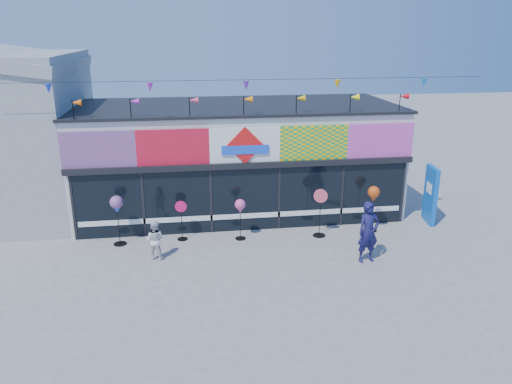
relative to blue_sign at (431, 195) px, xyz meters
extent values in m
plane|color=slate|center=(-6.81, -3.21, -1.06)|extent=(80.00, 80.00, 0.00)
cube|color=silver|center=(-6.81, 2.79, 0.94)|extent=(12.00, 5.00, 4.00)
cube|color=black|center=(-6.81, 0.23, 0.09)|extent=(11.60, 0.12, 2.30)
cube|color=black|center=(-6.81, 0.19, 1.34)|extent=(12.00, 0.30, 0.20)
cube|color=white|center=(-6.81, 0.20, -0.51)|extent=(11.40, 0.10, 0.18)
cube|color=black|center=(-6.81, 2.79, 2.99)|extent=(12.20, 5.20, 0.10)
cube|color=black|center=(-12.61, 0.22, 0.09)|extent=(0.08, 0.14, 2.30)
cube|color=black|center=(-10.31, 0.22, 0.09)|extent=(0.08, 0.14, 2.30)
cube|color=black|center=(-8.01, 0.22, 0.09)|extent=(0.08, 0.14, 2.30)
cube|color=black|center=(-5.61, 0.22, 0.09)|extent=(0.08, 0.14, 2.30)
cube|color=black|center=(-3.31, 0.22, 0.09)|extent=(0.08, 0.14, 2.30)
cube|color=black|center=(-1.01, 0.22, 0.09)|extent=(0.08, 0.14, 2.30)
cube|color=red|center=(-11.61, 0.21, 2.04)|extent=(2.40, 0.08, 1.20)
cube|color=red|center=(-9.21, 0.21, 2.04)|extent=(2.40, 0.08, 1.20)
cube|color=white|center=(-6.81, 0.21, 2.04)|extent=(2.40, 0.08, 1.20)
cube|color=yellow|center=(-4.41, 0.21, 2.04)|extent=(2.40, 0.08, 1.20)
cube|color=#D848AD|center=(-2.01, 0.21, 2.04)|extent=(2.40, 0.08, 1.20)
cube|color=red|center=(-6.81, 0.15, 2.04)|extent=(1.27, 0.06, 1.27)
cube|color=blue|center=(-6.81, 0.13, 1.89)|extent=(1.60, 0.05, 0.30)
cube|color=green|center=(-10.84, 0.27, -0.07)|extent=(0.78, 0.03, 0.78)
cube|color=#F65281|center=(-9.50, 0.27, 0.14)|extent=(0.92, 0.03, 0.92)
cube|color=orange|center=(-8.15, 0.27, 0.47)|extent=(0.78, 0.03, 0.78)
cube|color=green|center=(-6.81, 0.27, -0.08)|extent=(0.92, 0.03, 0.92)
cube|color=blue|center=(-5.47, 0.27, 0.18)|extent=(0.78, 0.03, 0.78)
cube|color=#EA4B16|center=(-4.12, 0.27, 0.39)|extent=(0.92, 0.03, 0.92)
cube|color=#A6239B|center=(-2.78, 0.27, -0.11)|extent=(0.78, 0.03, 0.78)
cylinder|color=black|center=(-12.31, 0.44, 3.29)|extent=(0.03, 0.03, 0.70)
cone|color=#FF660D|center=(-12.17, 0.44, 3.54)|extent=(0.30, 0.22, 0.22)
cylinder|color=black|center=(-10.51, 0.44, 3.29)|extent=(0.03, 0.03, 0.70)
cone|color=#B126B4|center=(-10.37, 0.44, 3.54)|extent=(0.30, 0.22, 0.22)
cylinder|color=black|center=(-8.61, 0.44, 3.29)|extent=(0.03, 0.03, 0.70)
cone|color=#D14561|center=(-8.47, 0.44, 3.54)|extent=(0.30, 0.22, 0.22)
cylinder|color=black|center=(-6.81, 0.44, 3.29)|extent=(0.03, 0.03, 0.70)
cone|color=orange|center=(-6.67, 0.44, 3.54)|extent=(0.30, 0.22, 0.22)
cylinder|color=black|center=(-5.01, 0.44, 3.29)|extent=(0.03, 0.03, 0.70)
cone|color=#DAA20B|center=(-4.87, 0.44, 3.54)|extent=(0.30, 0.22, 0.22)
cylinder|color=black|center=(-3.11, 0.44, 3.29)|extent=(0.03, 0.03, 0.70)
cone|color=#FFF215|center=(-2.97, 0.44, 3.54)|extent=(0.30, 0.22, 0.22)
cylinder|color=black|center=(-1.31, 0.44, 3.29)|extent=(0.03, 0.03, 0.70)
cone|color=red|center=(-1.17, 0.44, 3.54)|extent=(0.30, 0.22, 0.22)
cylinder|color=black|center=(-6.81, -0.21, 4.24)|extent=(16.00, 0.01, 0.01)
cone|color=blue|center=(-12.81, -0.21, 4.06)|extent=(0.20, 0.20, 0.28)
cone|color=#C029BD|center=(-9.81, -0.21, 4.06)|extent=(0.20, 0.20, 0.28)
cone|color=purple|center=(-6.81, -0.21, 4.06)|extent=(0.20, 0.20, 0.28)
cone|color=#FFA80D|center=(-3.81, -0.21, 4.06)|extent=(0.20, 0.20, 0.28)
cone|color=blue|center=(-0.81, -0.21, 4.06)|extent=(0.20, 0.20, 0.28)
cube|color=#0C57B8|center=(0.00, 0.00, -0.01)|extent=(0.31, 1.07, 2.11)
cube|color=white|center=(-0.08, 0.00, 0.26)|extent=(0.11, 0.48, 0.37)
cylinder|color=black|center=(-11.10, -0.43, -1.05)|extent=(0.43, 0.43, 0.03)
cylinder|color=black|center=(-11.10, -0.43, -0.33)|extent=(0.03, 0.03, 1.40)
sphere|color=blue|center=(-11.10, -0.43, 0.43)|extent=(0.43, 0.43, 0.43)
cone|color=blue|center=(-11.10, -0.43, 0.16)|extent=(0.22, 0.22, 0.19)
cylinder|color=black|center=(-9.05, -0.32, -1.05)|extent=(0.35, 0.35, 0.03)
cylinder|color=black|center=(-9.05, -0.32, -0.46)|extent=(0.02, 0.02, 1.15)
cylinder|color=#DE145B|center=(-9.05, -0.32, 0.13)|extent=(0.39, 0.07, 0.39)
cylinder|color=black|center=(-7.08, -0.56, -1.05)|extent=(0.36, 0.36, 0.03)
cylinder|color=black|center=(-7.08, -0.56, -0.45)|extent=(0.02, 0.02, 1.18)
sphere|color=#E24B98|center=(-7.08, -0.56, 0.19)|extent=(0.36, 0.36, 0.36)
cone|color=#E24B98|center=(-7.08, -0.56, -0.04)|extent=(0.18, 0.18, 0.16)
cylinder|color=black|center=(-4.35, -0.70, -1.05)|extent=(0.43, 0.43, 0.03)
cylinder|color=black|center=(-4.35, -0.70, -0.33)|extent=(0.03, 0.03, 1.41)
cylinder|color=#D8485D|center=(-4.35, -0.70, 0.40)|extent=(0.46, 0.20, 0.48)
cylinder|color=black|center=(-2.40, -0.51, -1.05)|extent=(0.42, 0.42, 0.03)
cylinder|color=black|center=(-2.40, -0.51, -0.35)|extent=(0.03, 0.03, 1.36)
sphere|color=#CC4713|center=(-2.40, -0.51, 0.39)|extent=(0.42, 0.42, 0.42)
cone|color=#CC4713|center=(-2.40, -0.51, 0.12)|extent=(0.21, 0.21, 0.19)
imported|color=#181647|center=(-3.42, -2.82, -0.10)|extent=(0.77, 0.58, 1.92)
imported|color=silver|center=(-9.88, -1.67, -0.44)|extent=(0.68, 0.51, 1.24)
camera|label=1|loc=(-8.84, -16.19, 5.75)|focal=35.00mm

